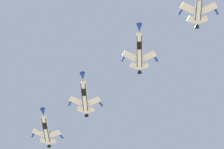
# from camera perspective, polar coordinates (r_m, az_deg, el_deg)

# --- Properties ---
(fighter_jet_left_wing) EXTENTS (10.32, 15.63, 4.37)m
(fighter_jet_left_wing) POSITION_cam_1_polar(r_m,az_deg,el_deg) (113.36, 11.64, 9.67)
(fighter_jet_left_wing) COLOR white
(fighter_jet_right_wing) EXTENTS (10.32, 15.63, 4.38)m
(fighter_jet_right_wing) POSITION_cam_1_polar(r_m,az_deg,el_deg) (118.16, 3.70, 3.36)
(fighter_jet_right_wing) COLOR white
(fighter_jet_left_outer) EXTENTS (10.32, 15.63, 4.38)m
(fighter_jet_left_outer) POSITION_cam_1_polar(r_m,az_deg,el_deg) (124.86, -3.72, -2.83)
(fighter_jet_left_outer) COLOR white
(fighter_jet_right_outer) EXTENTS (10.29, 15.63, 4.38)m
(fighter_jet_right_outer) POSITION_cam_1_polar(r_m,az_deg,el_deg) (136.81, -8.87, -7.19)
(fighter_jet_right_outer) COLOR white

